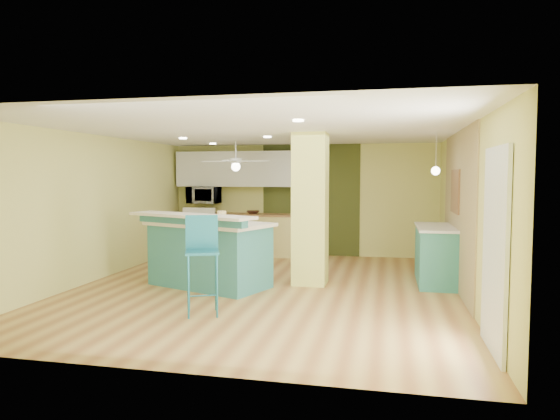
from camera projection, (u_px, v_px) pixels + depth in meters
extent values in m
cube|color=#986335|center=(265.00, 289.00, 7.99)|extent=(6.00, 7.00, 0.01)
cube|color=white|center=(265.00, 131.00, 7.81)|extent=(6.00, 7.00, 0.01)
cube|color=#D7D673|center=(302.00, 200.00, 11.32)|extent=(6.00, 0.01, 2.50)
cube|color=#D7D673|center=(171.00, 238.00, 4.48)|extent=(6.00, 0.01, 2.50)
cube|color=#D7D673|center=(95.00, 208.00, 8.53)|extent=(0.01, 7.00, 2.50)
cube|color=#D7D673|center=(465.00, 214.00, 7.27)|extent=(0.01, 7.00, 2.50)
cube|color=#968056|center=(458.00, 211.00, 7.86)|extent=(0.02, 3.40, 2.50)
cube|color=#3D451B|center=(311.00, 200.00, 11.26)|extent=(2.20, 0.02, 2.50)
cube|color=white|center=(310.00, 211.00, 11.25)|extent=(0.82, 0.05, 2.00)
cube|color=white|center=(495.00, 250.00, 5.05)|extent=(0.04, 1.08, 2.10)
cube|color=#E0E56A|center=(310.00, 209.00, 8.25)|extent=(0.55, 0.55, 2.50)
cube|color=#E3D377|center=(244.00, 235.00, 11.35)|extent=(3.20, 0.60, 0.90)
cube|color=brown|center=(243.00, 214.00, 11.32)|extent=(3.25, 0.63, 0.04)
cube|color=white|center=(204.00, 234.00, 11.55)|extent=(0.76, 0.64, 0.90)
cube|color=black|center=(199.00, 237.00, 11.23)|extent=(0.59, 0.02, 0.50)
cube|color=white|center=(199.00, 212.00, 11.22)|extent=(0.76, 0.06, 0.18)
cube|color=silver|center=(245.00, 169.00, 11.36)|extent=(3.20, 0.34, 0.80)
imported|color=silver|center=(204.00, 195.00, 11.49)|extent=(0.70, 0.48, 0.39)
cylinder|color=silver|center=(236.00, 151.00, 10.01)|extent=(0.03, 0.03, 0.40)
cylinder|color=silver|center=(236.00, 161.00, 10.02)|extent=(0.24, 0.24, 0.10)
sphere|color=white|center=(236.00, 167.00, 10.03)|extent=(0.18, 0.18, 0.18)
cylinder|color=silver|center=(436.00, 152.00, 8.01)|extent=(0.01, 0.01, 0.62)
sphere|color=white|center=(436.00, 171.00, 8.03)|extent=(0.14, 0.14, 0.14)
cube|color=brown|center=(455.00, 191.00, 8.03)|extent=(0.03, 0.90, 0.70)
cube|color=teal|center=(210.00, 256.00, 8.12)|extent=(2.09, 1.55, 0.99)
cube|color=white|center=(209.00, 224.00, 8.08)|extent=(2.23, 1.69, 0.06)
cube|color=teal|center=(190.00, 220.00, 7.71)|extent=(2.04, 0.90, 0.14)
cube|color=white|center=(190.00, 216.00, 7.70)|extent=(2.28, 1.24, 0.04)
cylinder|color=#1C6880|center=(188.00, 287.00, 6.26)|extent=(0.03, 0.03, 0.80)
cylinder|color=#1C6880|center=(217.00, 286.00, 6.32)|extent=(0.03, 0.03, 0.80)
cylinder|color=#1C6880|center=(189.00, 281.00, 6.61)|extent=(0.03, 0.03, 0.80)
cylinder|color=#1C6880|center=(216.00, 281.00, 6.67)|extent=(0.03, 0.03, 0.80)
cube|color=#1C6880|center=(202.00, 252.00, 6.43)|extent=(0.55, 0.55, 0.03)
cube|color=#1C6880|center=(202.00, 232.00, 6.60)|extent=(0.41, 0.19, 0.45)
cube|color=teal|center=(436.00, 256.00, 8.35)|extent=(0.59, 1.43, 0.92)
cube|color=white|center=(436.00, 227.00, 8.31)|extent=(0.63, 1.49, 0.04)
imported|color=#3A2118|center=(253.00, 212.00, 11.23)|extent=(0.33, 0.33, 0.07)
cylinder|color=yellow|center=(222.00, 217.00, 8.10)|extent=(0.15, 0.15, 0.18)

